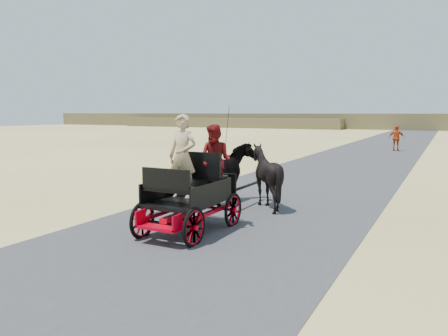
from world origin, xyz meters
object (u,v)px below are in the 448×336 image
at_px(carriage, 190,215).
at_px(horse_right, 266,176).
at_px(horse_left, 230,174).
at_px(pedestrian, 397,138).

distance_m(carriage, horse_right, 3.09).
distance_m(horse_left, pedestrian, 20.36).
relative_size(horse_left, horse_right, 1.18).
height_order(carriage, horse_right, horse_right).
distance_m(horse_left, horse_right, 1.10).
relative_size(horse_right, pedestrian, 0.98).
relative_size(carriage, horse_right, 1.41).
bearing_deg(horse_right, carriage, 79.61).
height_order(horse_left, pedestrian, pedestrian).
distance_m(horse_right, pedestrian, 20.27).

